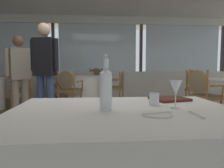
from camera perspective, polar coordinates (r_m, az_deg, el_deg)
ground_plane at (r=3.16m, az=-2.47°, el=-14.17°), size 13.99×13.99×0.00m
window_wall_far at (r=7.03m, az=-3.80°, el=5.12°), size 9.21×0.14×2.65m
foreground_table at (r=1.46m, az=3.47°, el=-21.66°), size 1.46×1.10×0.76m
side_plate at (r=1.23m, az=12.03°, el=-7.97°), size 0.17×0.17×0.01m
butter_knife at (r=1.23m, az=12.03°, el=-7.73°), size 0.19×0.07×0.00m
dinner_fork at (r=1.28m, az=21.82°, el=-7.77°), size 0.02×0.18×0.00m
water_bottle at (r=1.32m, az=-1.68°, el=-0.99°), size 0.08×0.08×0.35m
wine_glass at (r=1.43m, az=16.80°, el=-1.08°), size 0.08×0.08×0.18m
water_tumbler at (r=1.52m, az=11.33°, el=-4.01°), size 0.07×0.07×0.09m
menu_book at (r=1.78m, az=15.21°, el=-3.90°), size 0.32×0.29×0.02m
dining_chair_0_0 at (r=4.27m, az=22.99°, el=-1.81°), size 0.60×0.64×0.97m
dining_chair_0_3 at (r=5.76m, az=21.60°, el=-0.25°), size 0.64×0.60×0.94m
background_table_1 at (r=5.97m, az=-7.57°, el=-1.45°), size 1.06×1.06×0.76m
dining_chair_1_0 at (r=6.86m, az=-4.55°, el=0.88°), size 0.63×0.59×0.97m
dining_chair_1_1 at (r=6.38m, az=-15.56°, el=0.35°), size 0.59×0.63×0.93m
dining_chair_1_2 at (r=5.09m, az=-11.65°, el=-0.76°), size 0.63×0.59×0.93m
dining_chair_1_3 at (r=5.67m, az=1.37°, el=-0.27°), size 0.59×0.63×0.89m
dining_chair_2_2 at (r=5.69m, az=-22.63°, el=-0.61°), size 0.56×0.61×0.90m
diner_person_0 at (r=4.36m, az=-23.69°, el=2.77°), size 0.42×0.39×1.60m
diner_person_1 at (r=3.85m, az=-17.66°, el=4.38°), size 0.51×0.30×1.76m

